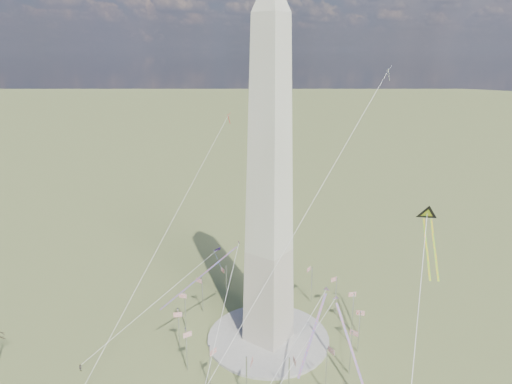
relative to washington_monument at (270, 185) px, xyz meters
The scene contains 12 objects.
ground 47.95m from the washington_monument, ahead, with size 2000.00×2000.00×0.00m, color #5E6532.
plaza 47.55m from the washington_monument, ahead, with size 36.00×36.00×0.80m, color #A29D94.
washington_monument is the anchor object (origin of this frame).
flagpole_ring 40.68m from the washington_monument, 169.63° to the right, with size 54.40×54.40×13.00m.
person_west 70.52m from the washington_monument, 129.02° to the right, with size 0.93×0.72×1.91m, color gray.
kite_delta_black 40.53m from the washington_monument, 18.47° to the left, with size 10.78×16.21×13.49m.
kite_diamond_purple 37.20m from the washington_monument, 167.16° to the left, with size 2.20×2.85×8.32m.
kite_streamer_left 36.45m from the washington_monument, 25.41° to the right, with size 4.62×19.71×13.61m.
kite_streamer_mid 28.00m from the washington_monument, 140.09° to the right, with size 12.93×21.79×16.58m.
kite_streamer_right 43.05m from the washington_monument, ahead, with size 18.46×16.81×16.20m.
kite_small_red 60.58m from the washington_monument, 139.22° to the left, with size 1.46×1.58×4.39m.
kite_small_white 54.75m from the washington_monument, 72.87° to the left, with size 1.29×1.79×4.53m.
Camera 1 is at (64.86, -96.66, 82.28)m, focal length 32.00 mm.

